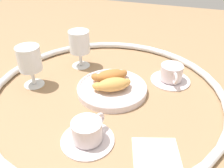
% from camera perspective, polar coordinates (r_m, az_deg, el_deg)
% --- Properties ---
extents(ground_plane, '(2.20, 2.20, 0.00)m').
position_cam_1_polar(ground_plane, '(0.78, -1.19, -2.57)').
color(ground_plane, '#997551').
extents(table_chrome_rim, '(0.75, 0.75, 0.02)m').
position_cam_1_polar(table_chrome_rim, '(0.77, -1.20, -1.85)').
color(table_chrome_rim, silver).
rests_on(table_chrome_rim, ground_plane).
extents(pastry_plate, '(0.23, 0.23, 0.02)m').
position_cam_1_polar(pastry_plate, '(0.79, -0.00, -1.07)').
color(pastry_plate, silver).
rests_on(pastry_plate, ground_plane).
extents(croissant_large, '(0.12, 0.11, 0.04)m').
position_cam_1_polar(croissant_large, '(0.75, 0.20, -0.22)').
color(croissant_large, '#D6994C').
rests_on(croissant_large, pastry_plate).
extents(croissant_small, '(0.12, 0.11, 0.04)m').
position_cam_1_polar(croissant_small, '(0.80, -0.30, 1.94)').
color(croissant_small, '#AD6B33').
rests_on(croissant_small, pastry_plate).
extents(coffee_cup_near, '(0.14, 0.14, 0.06)m').
position_cam_1_polar(coffee_cup_near, '(0.86, 13.67, 2.17)').
color(coffee_cup_near, silver).
rests_on(coffee_cup_near, ground_plane).
extents(coffee_cup_far, '(0.14, 0.14, 0.06)m').
position_cam_1_polar(coffee_cup_far, '(0.62, -5.75, -11.29)').
color(coffee_cup_far, silver).
rests_on(coffee_cup_far, ground_plane).
extents(juice_glass_left, '(0.08, 0.08, 0.14)m').
position_cam_1_polar(juice_glass_left, '(0.83, -18.71, 5.22)').
color(juice_glass_left, white).
rests_on(juice_glass_left, ground_plane).
extents(juice_glass_right, '(0.08, 0.08, 0.14)m').
position_cam_1_polar(juice_glass_right, '(0.91, -7.63, 9.42)').
color(juice_glass_right, white).
rests_on(juice_glass_right, ground_plane).
extents(folded_napkin, '(0.14, 0.14, 0.01)m').
position_cam_1_polar(folded_napkin, '(0.61, 10.32, -15.97)').
color(folded_napkin, silver).
rests_on(folded_napkin, ground_plane).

